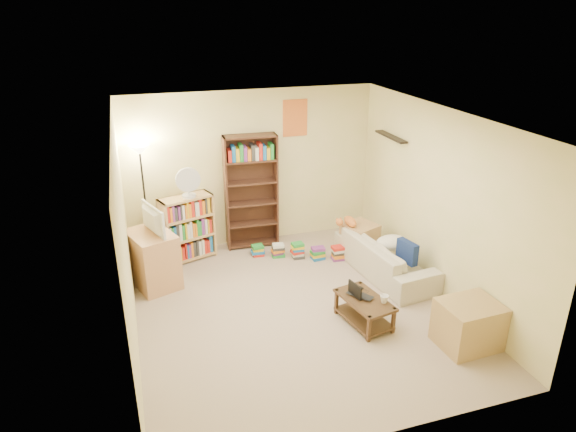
{
  "coord_description": "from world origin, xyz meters",
  "views": [
    {
      "loc": [
        -1.84,
        -5.42,
        3.69
      ],
      "look_at": [
        0.09,
        0.64,
        1.05
      ],
      "focal_mm": 32.0,
      "sensor_mm": 36.0,
      "label": 1
    }
  ],
  "objects_px": {
    "tv_stand": "(153,259)",
    "tall_bookshelf": "(251,189)",
    "coffee_table": "(364,308)",
    "floor_lamp": "(142,170)",
    "end_cabinet": "(468,324)",
    "laptop": "(362,294)",
    "side_table": "(359,240)",
    "sofa": "(385,257)",
    "tabby_cat": "(348,221)",
    "mug": "(384,299)",
    "desk_fan": "(188,183)",
    "short_bookshelf": "(188,228)",
    "television": "(149,220)"
  },
  "relations": [
    {
      "from": "tv_stand",
      "to": "tall_bookshelf",
      "type": "relative_size",
      "value": 0.43
    },
    {
      "from": "tall_bookshelf",
      "to": "coffee_table",
      "type": "bearing_deg",
      "value": -70.61
    },
    {
      "from": "floor_lamp",
      "to": "end_cabinet",
      "type": "distance_m",
      "value": 4.89
    },
    {
      "from": "laptop",
      "to": "side_table",
      "type": "bearing_deg",
      "value": -59.95
    },
    {
      "from": "coffee_table",
      "to": "sofa",
      "type": "bearing_deg",
      "value": 41.1
    },
    {
      "from": "coffee_table",
      "to": "tall_bookshelf",
      "type": "bearing_deg",
      "value": 95.65
    },
    {
      "from": "laptop",
      "to": "side_table",
      "type": "relative_size",
      "value": 0.75
    },
    {
      "from": "tabby_cat",
      "to": "laptop",
      "type": "height_order",
      "value": "tabby_cat"
    },
    {
      "from": "mug",
      "to": "desk_fan",
      "type": "bearing_deg",
      "value": 127.75
    },
    {
      "from": "tall_bookshelf",
      "to": "short_bookshelf",
      "type": "distance_m",
      "value": 1.17
    },
    {
      "from": "coffee_table",
      "to": "end_cabinet",
      "type": "xyz_separation_m",
      "value": [
        0.95,
        -0.77,
        0.07
      ]
    },
    {
      "from": "coffee_table",
      "to": "end_cabinet",
      "type": "height_order",
      "value": "end_cabinet"
    },
    {
      "from": "short_bookshelf",
      "to": "desk_fan",
      "type": "bearing_deg",
      "value": -58.08
    },
    {
      "from": "desk_fan",
      "to": "mug",
      "type": "bearing_deg",
      "value": -52.25
    },
    {
      "from": "sofa",
      "to": "laptop",
      "type": "height_order",
      "value": "sofa"
    },
    {
      "from": "television",
      "to": "tv_stand",
      "type": "bearing_deg",
      "value": -0.0
    },
    {
      "from": "tv_stand",
      "to": "end_cabinet",
      "type": "bearing_deg",
      "value": -56.63
    },
    {
      "from": "tall_bookshelf",
      "to": "desk_fan",
      "type": "distance_m",
      "value": 1.06
    },
    {
      "from": "tv_stand",
      "to": "television",
      "type": "height_order",
      "value": "television"
    },
    {
      "from": "coffee_table",
      "to": "tall_bookshelf",
      "type": "height_order",
      "value": "tall_bookshelf"
    },
    {
      "from": "tabby_cat",
      "to": "laptop",
      "type": "xyz_separation_m",
      "value": [
        -0.54,
        -1.65,
        -0.24
      ]
    },
    {
      "from": "short_bookshelf",
      "to": "end_cabinet",
      "type": "height_order",
      "value": "short_bookshelf"
    },
    {
      "from": "mug",
      "to": "short_bookshelf",
      "type": "bearing_deg",
      "value": 128.03
    },
    {
      "from": "mug",
      "to": "side_table",
      "type": "xyz_separation_m",
      "value": [
        0.55,
        1.86,
        -0.13
      ]
    },
    {
      "from": "tall_bookshelf",
      "to": "short_bookshelf",
      "type": "height_order",
      "value": "tall_bookshelf"
    },
    {
      "from": "sofa",
      "to": "television",
      "type": "xyz_separation_m",
      "value": [
        -3.25,
        0.68,
        0.72
      ]
    },
    {
      "from": "tv_stand",
      "to": "television",
      "type": "bearing_deg",
      "value": 0.0
    },
    {
      "from": "television",
      "to": "end_cabinet",
      "type": "bearing_deg",
      "value": -146.63
    },
    {
      "from": "laptop",
      "to": "end_cabinet",
      "type": "distance_m",
      "value": 1.28
    },
    {
      "from": "tall_bookshelf",
      "to": "floor_lamp",
      "type": "relative_size",
      "value": 1.01
    },
    {
      "from": "tall_bookshelf",
      "to": "side_table",
      "type": "relative_size",
      "value": 3.48
    },
    {
      "from": "floor_lamp",
      "to": "short_bookshelf",
      "type": "bearing_deg",
      "value": -16.61
    },
    {
      "from": "coffee_table",
      "to": "mug",
      "type": "relative_size",
      "value": 7.03
    },
    {
      "from": "mug",
      "to": "floor_lamp",
      "type": "distance_m",
      "value": 3.92
    },
    {
      "from": "television",
      "to": "tall_bookshelf",
      "type": "relative_size",
      "value": 0.36
    },
    {
      "from": "television",
      "to": "floor_lamp",
      "type": "relative_size",
      "value": 0.36
    },
    {
      "from": "sofa",
      "to": "floor_lamp",
      "type": "height_order",
      "value": "floor_lamp"
    },
    {
      "from": "mug",
      "to": "tall_bookshelf",
      "type": "relative_size",
      "value": 0.06
    },
    {
      "from": "laptop",
      "to": "side_table",
      "type": "distance_m",
      "value": 1.78
    },
    {
      "from": "laptop",
      "to": "mug",
      "type": "height_order",
      "value": "mug"
    },
    {
      "from": "sofa",
      "to": "end_cabinet",
      "type": "distance_m",
      "value": 1.86
    },
    {
      "from": "sofa",
      "to": "coffee_table",
      "type": "height_order",
      "value": "sofa"
    },
    {
      "from": "tv_stand",
      "to": "desk_fan",
      "type": "xyz_separation_m",
      "value": [
        0.63,
        0.62,
        0.86
      ]
    },
    {
      "from": "coffee_table",
      "to": "desk_fan",
      "type": "relative_size",
      "value": 1.82
    },
    {
      "from": "sofa",
      "to": "tall_bookshelf",
      "type": "height_order",
      "value": "tall_bookshelf"
    },
    {
      "from": "short_bookshelf",
      "to": "tv_stand",
      "type": "bearing_deg",
      "value": -149.23
    },
    {
      "from": "coffee_table",
      "to": "television",
      "type": "height_order",
      "value": "television"
    },
    {
      "from": "coffee_table",
      "to": "laptop",
      "type": "distance_m",
      "value": 0.18
    },
    {
      "from": "television",
      "to": "short_bookshelf",
      "type": "bearing_deg",
      "value": -60.37
    },
    {
      "from": "tv_stand",
      "to": "floor_lamp",
      "type": "distance_m",
      "value": 1.35
    }
  ]
}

